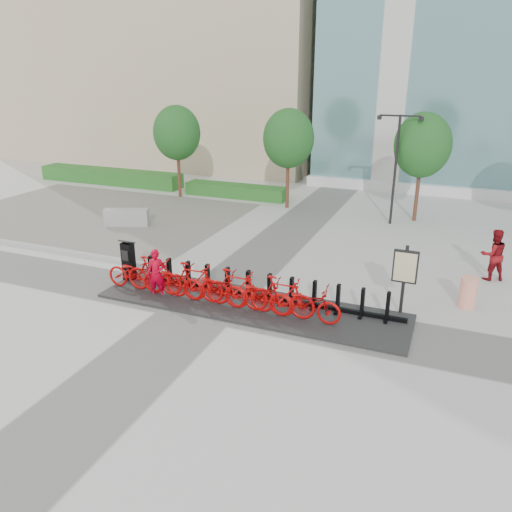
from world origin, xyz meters
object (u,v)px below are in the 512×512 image
at_px(kiosk, 128,260).
at_px(construction_barrel, 468,292).
at_px(map_sign, 405,270).
at_px(worker_red, 156,274).
at_px(bike_0, 135,274).
at_px(pedestrian, 493,255).
at_px(jersey_barrier, 127,217).

height_order(kiosk, construction_barrel, kiosk).
height_order(kiosk, map_sign, map_sign).
bearing_deg(worker_red, kiosk, 138.43).
xyz_separation_m(bike_0, map_sign, (8.23, 1.54, 0.81)).
height_order(pedestrian, construction_barrel, pedestrian).
distance_m(bike_0, construction_barrel, 10.42).
relative_size(jersey_barrier, map_sign, 0.94).
distance_m(bike_0, worker_red, 0.92).
bearing_deg(construction_barrel, bike_0, -164.33).
distance_m(kiosk, pedestrian, 12.44).
relative_size(worker_red, map_sign, 0.74).
height_order(kiosk, pedestrian, pedestrian).
xyz_separation_m(worker_red, jersey_barrier, (-5.66, 6.22, -0.41)).
distance_m(bike_0, kiosk, 0.94).
height_order(pedestrian, map_sign, map_sign).
bearing_deg(kiosk, construction_barrel, 15.23).
distance_m(worker_red, construction_barrel, 9.61).
bearing_deg(construction_barrel, jersey_barrier, 167.51).
distance_m(construction_barrel, map_sign, 2.40).
relative_size(worker_red, jersey_barrier, 0.79).
xyz_separation_m(bike_0, pedestrian, (10.76, 5.47, 0.28)).
relative_size(pedestrian, construction_barrel, 1.86).
bearing_deg(pedestrian, kiosk, -0.39).
bearing_deg(kiosk, map_sign, 9.57).
bearing_deg(worker_red, pedestrian, 13.02).
height_order(worker_red, map_sign, map_sign).
bearing_deg(jersey_barrier, worker_red, -69.76).
xyz_separation_m(pedestrian, construction_barrel, (-0.73, -2.65, -0.42)).
relative_size(bike_0, worker_red, 1.29).
height_order(bike_0, jersey_barrier, bike_0).
relative_size(worker_red, pedestrian, 0.88).
bearing_deg(kiosk, bike_0, -37.91).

